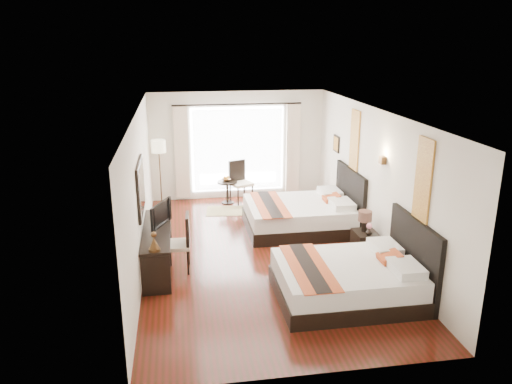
{
  "coord_description": "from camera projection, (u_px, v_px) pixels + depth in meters",
  "views": [
    {
      "loc": [
        -1.53,
        -8.92,
        4.08
      ],
      "look_at": [
        -0.06,
        0.28,
        1.19
      ],
      "focal_mm": 35.0,
      "sensor_mm": 36.0,
      "label": 1
    }
  ],
  "objects": [
    {
      "name": "jute_rug",
      "position": [
        229.0,
        211.0,
        12.28
      ],
      "size": [
        1.19,
        0.88,
        0.01
      ],
      "primitive_type": "cube",
      "rotation": [
        0.0,
        0.0,
        -0.13
      ],
      "color": "tan",
      "rests_on": "floor"
    },
    {
      "name": "window_chair",
      "position": [
        241.0,
        190.0,
        12.87
      ],
      "size": [
        0.65,
        0.65,
        1.07
      ],
      "rotation": [
        0.0,
        0.0,
        -1.18
      ],
      "color": "beige",
      "rests_on": "floor"
    },
    {
      "name": "art_panel_far",
      "position": [
        355.0,
        141.0,
        10.73
      ],
      "size": [
        0.03,
        0.5,
        1.35
      ],
      "primitive_type": "cube",
      "color": "maroon",
      "rests_on": "wall_headboard"
    },
    {
      "name": "sheer_curtain",
      "position": [
        238.0,
        150.0,
        12.93
      ],
      "size": [
        2.3,
        0.02,
        2.1
      ],
      "primitive_type": "cube",
      "color": "white",
      "rests_on": "wall_window"
    },
    {
      "name": "television",
      "position": [
        157.0,
        214.0,
        9.17
      ],
      "size": [
        0.42,
        0.76,
        0.46
      ],
      "primitive_type": "imported",
      "rotation": [
        0.0,
        0.0,
        1.15
      ],
      "color": "black",
      "rests_on": "console_desk"
    },
    {
      "name": "floor_lamp",
      "position": [
        159.0,
        151.0,
        12.13
      ],
      "size": [
        0.35,
        0.35,
        1.72
      ],
      "color": "black",
      "rests_on": "floor"
    },
    {
      "name": "bed_near",
      "position": [
        352.0,
        279.0,
        8.11
      ],
      "size": [
        2.3,
        1.79,
        1.3
      ],
      "color": "black",
      "rests_on": "floor"
    },
    {
      "name": "ceiling",
      "position": [
        262.0,
        112.0,
        9.03
      ],
      "size": [
        4.5,
        7.5,
        0.02
      ],
      "primitive_type": "cube",
      "color": "white",
      "rests_on": "wall_headboard"
    },
    {
      "name": "wall_headboard",
      "position": [
        374.0,
        181.0,
        9.78
      ],
      "size": [
        0.01,
        7.5,
        2.8
      ],
      "primitive_type": "cube",
      "color": "silver",
      "rests_on": "floor"
    },
    {
      "name": "drape_left",
      "position": [
        182.0,
        153.0,
        12.68
      ],
      "size": [
        0.35,
        0.14,
        2.35
      ],
      "primitive_type": "cube",
      "color": "beige",
      "rests_on": "floor"
    },
    {
      "name": "fruit_bowl",
      "position": [
        226.0,
        180.0,
        12.72
      ],
      "size": [
        0.29,
        0.29,
        0.06
      ],
      "primitive_type": "imported",
      "rotation": [
        0.0,
        0.0,
        0.33
      ],
      "color": "#412717",
      "rests_on": "side_table"
    },
    {
      "name": "desk_chair",
      "position": [
        178.0,
        254.0,
        9.07
      ],
      "size": [
        0.53,
        0.53,
        1.07
      ],
      "rotation": [
        0.0,
        0.0,
        3.08
      ],
      "color": "beige",
      "rests_on": "floor"
    },
    {
      "name": "window_glass",
      "position": [
        238.0,
        149.0,
        12.99
      ],
      "size": [
        2.4,
        0.02,
        2.2
      ],
      "primitive_type": "cube",
      "color": "white",
      "rests_on": "wall_window"
    },
    {
      "name": "mirror_frame",
      "position": [
        141.0,
        188.0,
        8.8
      ],
      "size": [
        0.04,
        1.25,
        0.95
      ],
      "primitive_type": "cube",
      "color": "black",
      "rests_on": "wall_desk"
    },
    {
      "name": "wall_sconce",
      "position": [
        383.0,
        160.0,
        9.2
      ],
      "size": [
        0.1,
        0.14,
        0.14
      ],
      "primitive_type": "cube",
      "color": "#432D18",
      "rests_on": "wall_headboard"
    },
    {
      "name": "bed_far",
      "position": [
        303.0,
        214.0,
        11.04
      ],
      "size": [
        2.36,
        1.84,
        1.33
      ],
      "color": "black",
      "rests_on": "floor"
    },
    {
      "name": "console_desk",
      "position": [
        158.0,
        248.0,
        9.18
      ],
      "size": [
        0.5,
        2.2,
        0.76
      ],
      "primitive_type": "cube",
      "color": "black",
      "rests_on": "floor"
    },
    {
      "name": "table_lamp",
      "position": [
        365.0,
        218.0,
        9.55
      ],
      "size": [
        0.26,
        0.26,
        0.42
      ],
      "color": "black",
      "rests_on": "nightstand"
    },
    {
      "name": "floor",
      "position": [
        261.0,
        254.0,
        9.86
      ],
      "size": [
        4.5,
        7.5,
        0.01
      ],
      "primitive_type": "cube",
      "color": "#361809",
      "rests_on": "ground"
    },
    {
      "name": "art_panel_near",
      "position": [
        423.0,
        180.0,
        7.79
      ],
      "size": [
        0.03,
        0.5,
        1.35
      ],
      "primitive_type": "cube",
      "color": "maroon",
      "rests_on": "wall_headboard"
    },
    {
      "name": "nightstand",
      "position": [
        365.0,
        244.0,
        9.66
      ],
      "size": [
        0.43,
        0.53,
        0.51
      ],
      "primitive_type": "cube",
      "color": "black",
      "rests_on": "floor"
    },
    {
      "name": "vase",
      "position": [
        369.0,
        232.0,
        9.42
      ],
      "size": [
        0.15,
        0.15,
        0.13
      ],
      "primitive_type": "imported",
      "rotation": [
        0.0,
        0.0,
        -0.28
      ],
      "color": "black",
      "rests_on": "nightstand"
    },
    {
      "name": "wall_desk",
      "position": [
        141.0,
        191.0,
        9.1
      ],
      "size": [
        0.01,
        7.5,
        2.8
      ],
      "primitive_type": "cube",
      "color": "silver",
      "rests_on": "floor"
    },
    {
      "name": "side_table",
      "position": [
        227.0,
        192.0,
        12.78
      ],
      "size": [
        0.51,
        0.51,
        0.58
      ],
      "primitive_type": "cylinder",
      "color": "black",
      "rests_on": "floor"
    },
    {
      "name": "bronze_figurine",
      "position": [
        154.0,
        243.0,
        8.1
      ],
      "size": [
        0.22,
        0.22,
        0.29
      ],
      "primitive_type": null,
      "rotation": [
        0.0,
        0.0,
        -0.15
      ],
      "color": "#432D18",
      "rests_on": "console_desk"
    },
    {
      "name": "wall_entry",
      "position": [
        315.0,
        274.0,
        5.91
      ],
      "size": [
        4.5,
        0.01,
        2.8
      ],
      "primitive_type": "cube",
      "color": "silver",
      "rests_on": "floor"
    },
    {
      "name": "drape_right",
      "position": [
        293.0,
        149.0,
        13.12
      ],
      "size": [
        0.35,
        0.14,
        2.35
      ],
      "primitive_type": "cube",
      "color": "beige",
      "rests_on": "floor"
    },
    {
      "name": "wall_window",
      "position": [
        238.0,
        146.0,
        12.97
      ],
      "size": [
        4.5,
        0.01,
        2.8
      ],
      "primitive_type": "cube",
      "color": "silver",
      "rests_on": "floor"
    },
    {
      "name": "mirror_glass",
      "position": [
        142.0,
        188.0,
        8.8
      ],
      "size": [
        0.01,
        1.12,
        0.82
      ],
      "primitive_type": "cube",
      "color": "white",
      "rests_on": "mirror_frame"
    }
  ]
}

